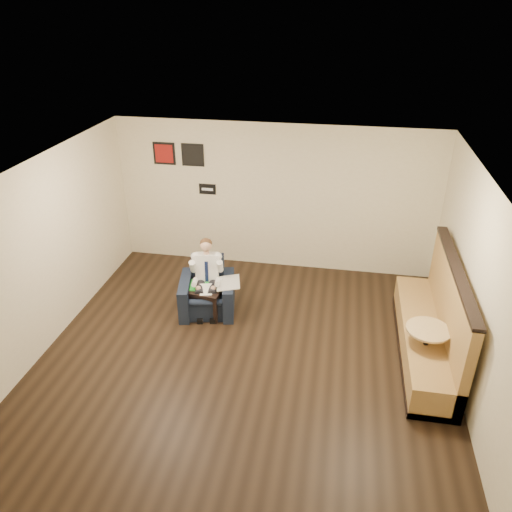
% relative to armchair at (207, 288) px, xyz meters
% --- Properties ---
extents(ground, '(6.00, 6.00, 0.00)m').
position_rel_armchair_xyz_m(ground, '(0.87, -1.19, -0.43)').
color(ground, black).
rests_on(ground, ground).
extents(wall_back, '(6.00, 0.02, 2.80)m').
position_rel_armchair_xyz_m(wall_back, '(0.87, 1.81, 0.97)').
color(wall_back, '#F2E7C6').
rests_on(wall_back, ground).
extents(wall_front, '(6.00, 0.02, 2.80)m').
position_rel_armchair_xyz_m(wall_front, '(0.87, -4.19, 0.97)').
color(wall_front, '#F2E7C6').
rests_on(wall_front, ground).
extents(wall_left, '(0.02, 6.00, 2.80)m').
position_rel_armchair_xyz_m(wall_left, '(-2.13, -1.19, 0.97)').
color(wall_left, '#F2E7C6').
rests_on(wall_left, ground).
extents(wall_right, '(0.02, 6.00, 2.80)m').
position_rel_armchair_xyz_m(wall_right, '(3.87, -1.19, 0.97)').
color(wall_right, '#F2E7C6').
rests_on(wall_right, ground).
extents(ceiling, '(6.00, 6.00, 0.02)m').
position_rel_armchair_xyz_m(ceiling, '(0.87, -1.19, 2.37)').
color(ceiling, white).
rests_on(ceiling, wall_back).
extents(seating_sign, '(0.32, 0.02, 0.20)m').
position_rel_armchair_xyz_m(seating_sign, '(-0.43, 1.80, 1.07)').
color(seating_sign, black).
rests_on(seating_sign, wall_back).
extents(art_print_left, '(0.42, 0.03, 0.42)m').
position_rel_armchair_xyz_m(art_print_left, '(-1.23, 1.80, 1.72)').
color(art_print_left, maroon).
rests_on(art_print_left, wall_back).
extents(art_print_right, '(0.42, 0.03, 0.42)m').
position_rel_armchair_xyz_m(art_print_right, '(-0.68, 1.80, 1.72)').
color(art_print_right, black).
rests_on(art_print_right, wall_back).
extents(armchair, '(1.05, 1.05, 0.86)m').
position_rel_armchair_xyz_m(armchair, '(0.00, 0.00, 0.00)').
color(armchair, black).
rests_on(armchair, ground).
extents(seated_man, '(0.71, 0.94, 1.18)m').
position_rel_armchair_xyz_m(seated_man, '(0.02, -0.11, 0.16)').
color(seated_man, white).
rests_on(seated_man, armchair).
extents(lap_papers, '(0.26, 0.32, 0.01)m').
position_rel_armchair_xyz_m(lap_papers, '(0.04, -0.20, 0.10)').
color(lap_papers, white).
rests_on(lap_papers, seated_man).
extents(newspaper, '(0.48, 0.55, 0.01)m').
position_rel_armchair_xyz_m(newspaper, '(0.37, -0.02, 0.16)').
color(newspaper, silver).
rests_on(newspaper, armchair).
extents(side_table, '(0.69, 0.69, 0.50)m').
position_rel_armchair_xyz_m(side_table, '(-0.00, -0.06, -0.18)').
color(side_table, black).
rests_on(side_table, ground).
extents(green_folder, '(0.50, 0.36, 0.01)m').
position_rel_armchair_xyz_m(green_folder, '(-0.04, -0.07, 0.08)').
color(green_folder, green).
rests_on(green_folder, side_table).
extents(coffee_mug, '(0.10, 0.10, 0.11)m').
position_rel_armchair_xyz_m(coffee_mug, '(0.21, 0.05, 0.12)').
color(coffee_mug, white).
rests_on(coffee_mug, side_table).
extents(smartphone, '(0.17, 0.12, 0.01)m').
position_rel_armchair_xyz_m(smartphone, '(0.08, 0.11, 0.08)').
color(smartphone, black).
rests_on(smartphone, side_table).
extents(banquette, '(0.67, 2.82, 1.45)m').
position_rel_armchair_xyz_m(banquette, '(3.46, -0.54, 0.29)').
color(banquette, '#A2783E').
rests_on(banquette, ground).
extents(cafe_table, '(0.73, 0.73, 0.75)m').
position_rel_armchair_xyz_m(cafe_table, '(3.40, -0.99, -0.06)').
color(cafe_table, tan).
rests_on(cafe_table, ground).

